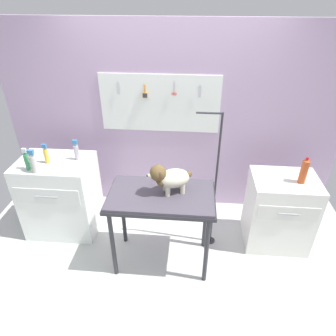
{
  "coord_description": "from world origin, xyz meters",
  "views": [
    {
      "loc": [
        0.26,
        -2.07,
        2.57
      ],
      "look_at": [
        0.05,
        0.3,
        1.11
      ],
      "focal_mm": 32.05,
      "sensor_mm": 36.0,
      "label": 1
    }
  ],
  "objects_px": {
    "grooming_table": "(161,202)",
    "cabinet_right": "(279,211)",
    "grooming_arm": "(214,189)",
    "dog": "(169,178)",
    "spray_bottle_tall": "(27,160)",
    "soda_bottle": "(304,171)",
    "counter_left": "(61,196)"
  },
  "relations": [
    {
      "from": "counter_left",
      "to": "spray_bottle_tall",
      "type": "xyz_separation_m",
      "value": [
        -0.18,
        -0.18,
        0.57
      ]
    },
    {
      "from": "grooming_arm",
      "to": "spray_bottle_tall",
      "type": "distance_m",
      "value": 1.95
    },
    {
      "from": "grooming_table",
      "to": "grooming_arm",
      "type": "height_order",
      "value": "grooming_arm"
    },
    {
      "from": "spray_bottle_tall",
      "to": "soda_bottle",
      "type": "relative_size",
      "value": 0.84
    },
    {
      "from": "grooming_arm",
      "to": "cabinet_right",
      "type": "relative_size",
      "value": 1.86
    },
    {
      "from": "grooming_arm",
      "to": "soda_bottle",
      "type": "relative_size",
      "value": 5.51
    },
    {
      "from": "counter_left",
      "to": "spray_bottle_tall",
      "type": "height_order",
      "value": "spray_bottle_tall"
    },
    {
      "from": "cabinet_right",
      "to": "soda_bottle",
      "type": "xyz_separation_m",
      "value": [
        0.13,
        -0.04,
        0.56
      ]
    },
    {
      "from": "grooming_table",
      "to": "soda_bottle",
      "type": "distance_m",
      "value": 1.45
    },
    {
      "from": "grooming_arm",
      "to": "dog",
      "type": "distance_m",
      "value": 0.61
    },
    {
      "from": "dog",
      "to": "cabinet_right",
      "type": "bearing_deg",
      "value": 17.03
    },
    {
      "from": "grooming_table",
      "to": "cabinet_right",
      "type": "bearing_deg",
      "value": 17.42
    },
    {
      "from": "cabinet_right",
      "to": "grooming_table",
      "type": "bearing_deg",
      "value": -162.58
    },
    {
      "from": "cabinet_right",
      "to": "soda_bottle",
      "type": "relative_size",
      "value": 2.96
    },
    {
      "from": "counter_left",
      "to": "grooming_table",
      "type": "bearing_deg",
      "value": -18.36
    },
    {
      "from": "grooming_table",
      "to": "soda_bottle",
      "type": "bearing_deg",
      "value": 14.22
    },
    {
      "from": "dog",
      "to": "cabinet_right",
      "type": "height_order",
      "value": "dog"
    },
    {
      "from": "grooming_arm",
      "to": "counter_left",
      "type": "bearing_deg",
      "value": 177.03
    },
    {
      "from": "grooming_arm",
      "to": "cabinet_right",
      "type": "distance_m",
      "value": 0.81
    },
    {
      "from": "counter_left",
      "to": "dog",
      "type": "bearing_deg",
      "value": -16.07
    },
    {
      "from": "grooming_arm",
      "to": "dog",
      "type": "xyz_separation_m",
      "value": [
        -0.45,
        -0.28,
        0.31
      ]
    },
    {
      "from": "dog",
      "to": "spray_bottle_tall",
      "type": "bearing_deg",
      "value": 172.47
    },
    {
      "from": "cabinet_right",
      "to": "dog",
      "type": "bearing_deg",
      "value": -162.97
    },
    {
      "from": "counter_left",
      "to": "soda_bottle",
      "type": "relative_size",
      "value": 3.25
    },
    {
      "from": "grooming_arm",
      "to": "counter_left",
      "type": "relative_size",
      "value": 1.69
    },
    {
      "from": "grooming_table",
      "to": "cabinet_right",
      "type": "height_order",
      "value": "grooming_table"
    },
    {
      "from": "grooming_table",
      "to": "spray_bottle_tall",
      "type": "distance_m",
      "value": 1.44
    },
    {
      "from": "spray_bottle_tall",
      "to": "dog",
      "type": "bearing_deg",
      "value": -7.53
    },
    {
      "from": "grooming_table",
      "to": "dog",
      "type": "relative_size",
      "value": 2.44
    },
    {
      "from": "counter_left",
      "to": "soda_bottle",
      "type": "distance_m",
      "value": 2.66
    },
    {
      "from": "dog",
      "to": "counter_left",
      "type": "xyz_separation_m",
      "value": [
        -1.29,
        0.37,
        -0.58
      ]
    },
    {
      "from": "grooming_table",
      "to": "cabinet_right",
      "type": "distance_m",
      "value": 1.37
    }
  ]
}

